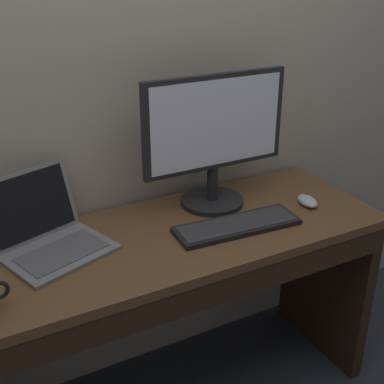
{
  "coord_description": "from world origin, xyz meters",
  "views": [
    {
      "loc": [
        -0.64,
        -1.4,
        1.66
      ],
      "look_at": [
        0.11,
        0.0,
        0.92
      ],
      "focal_mm": 48.03,
      "sensor_mm": 36.0,
      "label": 1
    }
  ],
  "objects_px": {
    "laptop_space_gray": "(50,236)",
    "computer_mouse": "(308,201)",
    "wired_keyboard": "(237,225)",
    "external_monitor": "(215,139)"
  },
  "relations": [
    {
      "from": "laptop_space_gray",
      "to": "computer_mouse",
      "type": "height_order",
      "value": "laptop_space_gray"
    },
    {
      "from": "laptop_space_gray",
      "to": "external_monitor",
      "type": "height_order",
      "value": "external_monitor"
    },
    {
      "from": "external_monitor",
      "to": "wired_keyboard",
      "type": "xyz_separation_m",
      "value": [
        -0.02,
        -0.2,
        -0.26
      ]
    },
    {
      "from": "external_monitor",
      "to": "computer_mouse",
      "type": "distance_m",
      "value": 0.44
    },
    {
      "from": "laptop_space_gray",
      "to": "computer_mouse",
      "type": "xyz_separation_m",
      "value": [
        0.95,
        -0.14,
        -0.03
      ]
    },
    {
      "from": "laptop_space_gray",
      "to": "computer_mouse",
      "type": "distance_m",
      "value": 0.96
    },
    {
      "from": "laptop_space_gray",
      "to": "external_monitor",
      "type": "bearing_deg",
      "value": 3.29
    },
    {
      "from": "laptop_space_gray",
      "to": "external_monitor",
      "type": "xyz_separation_m",
      "value": [
        0.63,
        0.04,
        0.22
      ]
    },
    {
      "from": "external_monitor",
      "to": "computer_mouse",
      "type": "relative_size",
      "value": 5.27
    },
    {
      "from": "wired_keyboard",
      "to": "laptop_space_gray",
      "type": "bearing_deg",
      "value": 165.04
    }
  ]
}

